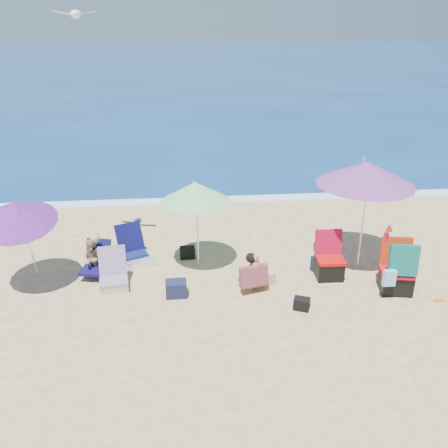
{
  "coord_description": "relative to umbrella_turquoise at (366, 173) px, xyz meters",
  "views": [
    {
      "loc": [
        -1.06,
        -7.36,
        4.83
      ],
      "look_at": [
        -0.3,
        1.0,
        1.1
      ],
      "focal_mm": 38.05,
      "sensor_mm": 36.0,
      "label": 1
    }
  ],
  "objects": [
    {
      "name": "bag_black_a",
      "position": [
        -3.54,
        0.53,
        -1.85
      ],
      "size": [
        0.33,
        0.25,
        0.23
      ],
      "color": "black",
      "rests_on": "ground"
    },
    {
      "name": "umbrella_striped",
      "position": [
        -3.35,
        0.17,
        -0.34
      ],
      "size": [
        1.5,
        1.5,
        1.86
      ],
      "color": "silver",
      "rests_on": "ground"
    },
    {
      "name": "umbrella_blue",
      "position": [
        -6.58,
        -0.45,
        -0.41
      ],
      "size": [
        1.42,
        1.47,
        1.9
      ],
      "color": "white",
      "rests_on": "ground"
    },
    {
      "name": "orange_item",
      "position": [
        1.04,
        -1.59,
        -1.96
      ],
      "size": [
        0.2,
        0.1,
        0.03
      ],
      "color": "orange",
      "rests_on": "ground"
    },
    {
      "name": "bag_black_b",
      "position": [
        -1.56,
        -1.62,
        -1.86
      ],
      "size": [
        0.33,
        0.29,
        0.22
      ],
      "color": "black",
      "rests_on": "ground"
    },
    {
      "name": "camp_chair_left",
      "position": [
        -0.75,
        -0.54,
        -1.69
      ],
      "size": [
        0.55,
        0.56,
        0.93
      ],
      "color": "#B80D0D",
      "rests_on": "ground"
    },
    {
      "name": "ground",
      "position": [
        -2.52,
        -1.23,
        -1.97
      ],
      "size": [
        120.0,
        120.0,
        0.0
      ],
      "color": "#D8BC84",
      "rests_on": "ground"
    },
    {
      "name": "bag_navy_a",
      "position": [
        -3.78,
        -0.98,
        -1.82
      ],
      "size": [
        0.4,
        0.29,
        0.3
      ],
      "color": "#181D36",
      "rests_on": "ground"
    },
    {
      "name": "umbrella_turquoise",
      "position": [
        0.0,
        0.0,
        0.0
      ],
      "size": [
        2.59,
        2.59,
        2.24
      ],
      "color": "white",
      "rests_on": "ground"
    },
    {
      "name": "bag_tan",
      "position": [
        -2.02,
        -0.7,
        -1.85
      ],
      "size": [
        0.33,
        0.27,
        0.24
      ],
      "color": "tan",
      "rests_on": "ground"
    },
    {
      "name": "person_center",
      "position": [
        -2.33,
        -0.93,
        -1.59
      ],
      "size": [
        0.57,
        0.55,
        0.79
      ],
      "color": "tan",
      "rests_on": "ground"
    },
    {
      "name": "sea",
      "position": [
        -2.52,
        43.77,
        -2.02
      ],
      "size": [
        120.0,
        80.0,
        0.12
      ],
      "color": "navy",
      "rests_on": "ground"
    },
    {
      "name": "seagull",
      "position": [
        -5.42,
        1.06,
        2.85
      ],
      "size": [
        0.9,
        0.63,
        0.15
      ],
      "color": "white"
    },
    {
      "name": "chair_rainbow",
      "position": [
        -4.98,
        -0.55,
        -1.77
      ],
      "size": [
        0.6,
        0.72,
        0.74
      ],
      "color": "#E35A50",
      "rests_on": "ground"
    },
    {
      "name": "foam",
      "position": [
        -2.52,
        3.87,
        -1.95
      ],
      "size": [
        120.0,
        0.5,
        0.04
      ],
      "color": "white",
      "rests_on": "ground"
    },
    {
      "name": "bag_navy_b",
      "position": [
        -0.79,
        -0.3,
        -1.81
      ],
      "size": [
        0.53,
        0.48,
        0.32
      ],
      "color": "#161C31",
      "rests_on": "ground"
    },
    {
      "name": "chair_navy",
      "position": [
        -4.65,
        0.41,
        -1.76
      ],
      "size": [
        0.86,
        0.92,
        0.79
      ],
      "color": "#0D1D4D",
      "rests_on": "ground"
    },
    {
      "name": "person_left",
      "position": [
        -5.4,
        -0.1,
        -1.56
      ],
      "size": [
        0.63,
        0.74,
        0.9
      ],
      "color": "tan",
      "rests_on": "ground"
    },
    {
      "name": "furled_umbrella",
      "position": [
        0.21,
        -0.84,
        -1.31
      ],
      "size": [
        0.22,
        0.24,
        1.2
      ],
      "color": "#B10C32",
      "rests_on": "ground"
    },
    {
      "name": "camp_chair_right",
      "position": [
        0.34,
        -1.2,
        -1.59
      ],
      "size": [
        0.72,
        0.71,
        1.06
      ],
      "color": "red",
      "rests_on": "ground"
    }
  ]
}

